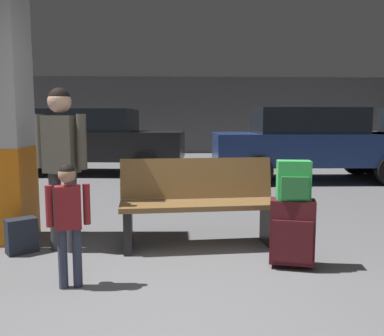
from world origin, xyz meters
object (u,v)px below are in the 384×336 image
object	(u,v)px
adult	(61,152)
suitcase	(292,232)
bench	(199,203)
child	(68,212)
parked_car_far	(94,139)
backpack_dark_floor	(21,236)
backpack_bright	(294,181)
parked_car_near	(311,142)

from	to	relation	value
adult	suitcase	bearing A→B (deg)	-14.67
bench	adult	world-z (taller)	adult
bench	adult	xyz separation A→B (m)	(-1.34, -0.13, 0.54)
suitcase	adult	size ratio (longest dim) A/B	0.38
suitcase	adult	world-z (taller)	adult
suitcase	adult	distance (m)	2.28
child	adult	xyz separation A→B (m)	(-0.28, 0.90, 0.39)
parked_car_far	child	bearing A→B (deg)	-80.78
child	backpack_dark_floor	bearing A→B (deg)	128.52
bench	child	world-z (taller)	child
backpack_bright	parked_car_near	xyz separation A→B (m)	(1.83, 5.05, 0.03)
bench	backpack_dark_floor	size ratio (longest dim) A/B	4.82
child	adult	bearing A→B (deg)	107.23
child	parked_car_near	world-z (taller)	parked_car_near
suitcase	backpack_dark_floor	distance (m)	2.57
child	parked_car_near	size ratio (longest dim) A/B	0.23
bench	parked_car_far	size ratio (longest dim) A/B	0.39
backpack_bright	adult	bearing A→B (deg)	165.32
adult	bench	bearing A→B (deg)	5.35
bench	backpack_dark_floor	distance (m)	1.77
backpack_dark_floor	suitcase	bearing A→B (deg)	-11.48
backpack_bright	backpack_dark_floor	distance (m)	2.64
parked_car_far	parked_car_near	bearing A→B (deg)	-15.06
adult	parked_car_near	size ratio (longest dim) A/B	0.39
bench	parked_car_near	bearing A→B (deg)	59.21
backpack_bright	parked_car_far	bearing A→B (deg)	114.75
bench	backpack_bright	xyz separation A→B (m)	(0.77, -0.68, 0.33)
backpack_dark_floor	parked_car_far	xyz separation A→B (m)	(-0.40, 5.81, 0.64)
backpack_dark_floor	parked_car_far	world-z (taller)	parked_car_far
bench	backpack_dark_floor	world-z (taller)	bench
child	parked_car_far	size ratio (longest dim) A/B	0.23
backpack_dark_floor	parked_car_near	size ratio (longest dim) A/B	0.08
child	parked_car_far	bearing A→B (deg)	99.22
backpack_dark_floor	parked_car_far	bearing A→B (deg)	93.93
bench	child	size ratio (longest dim) A/B	1.70
suitcase	parked_car_near	distance (m)	5.39
backpack_bright	parked_car_near	world-z (taller)	parked_car_near
adult	backpack_dark_floor	xyz separation A→B (m)	(-0.40, -0.04, -0.82)
child	backpack_dark_floor	xyz separation A→B (m)	(-0.68, 0.86, -0.43)
backpack_bright	child	bearing A→B (deg)	-169.24
backpack_bright	parked_car_far	world-z (taller)	parked_car_far
parked_car_far	bench	bearing A→B (deg)	-69.22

